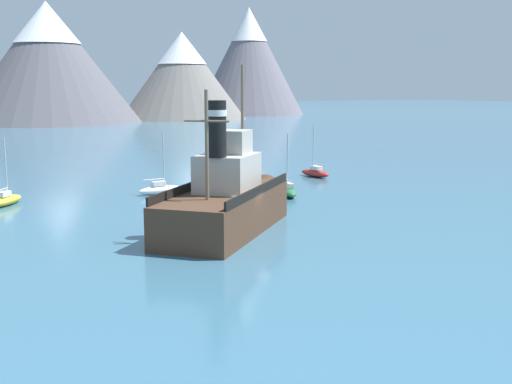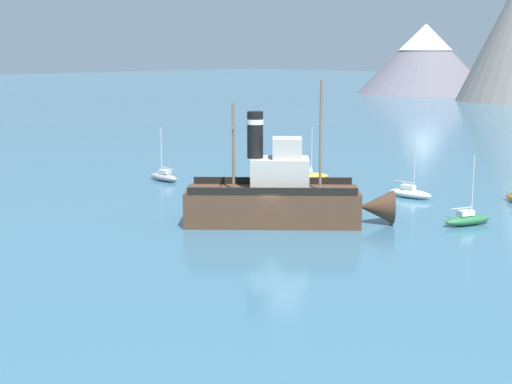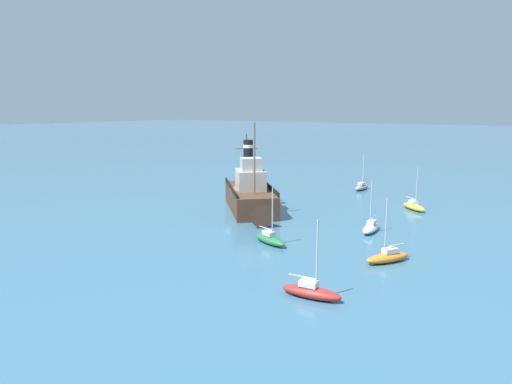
{
  "view_description": "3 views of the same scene",
  "coord_description": "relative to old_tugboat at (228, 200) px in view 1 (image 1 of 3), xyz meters",
  "views": [
    {
      "loc": [
        -17.43,
        -32.39,
        8.53
      ],
      "look_at": [
        1.72,
        1.74,
        2.12
      ],
      "focal_mm": 45.0,
      "sensor_mm": 36.0,
      "label": 1
    },
    {
      "loc": [
        35.85,
        -37.91,
        12.07
      ],
      "look_at": [
        -0.99,
        -0.36,
        2.38
      ],
      "focal_mm": 55.0,
      "sensor_mm": 36.0,
      "label": 2
    },
    {
      "loc": [
        40.89,
        29.77,
        11.32
      ],
      "look_at": [
        -1.67,
        1.32,
        1.91
      ],
      "focal_mm": 32.0,
      "sensor_mm": 36.0,
      "label": 3
    }
  ],
  "objects": [
    {
      "name": "ground_plane",
      "position": [
        0.34,
        -1.49,
        -1.83
      ],
      "size": [
        600.0,
        600.0,
        0.0
      ],
      "primitive_type": "plane",
      "color": "#38667F"
    },
    {
      "name": "sailboat_red",
      "position": [
        17.73,
        16.59,
        -1.4
      ],
      "size": [
        1.48,
        3.89,
        4.9
      ],
      "color": "#B22823",
      "rests_on": "ground"
    },
    {
      "name": "sailboat_orange",
      "position": [
        8.7,
        18.36,
        -1.4
      ],
      "size": [
        3.81,
        2.93,
        4.9
      ],
      "color": "orange",
      "rests_on": "ground"
    },
    {
      "name": "sailboat_yellow",
      "position": [
        -10.55,
        15.15,
        -1.4
      ],
      "size": [
        3.31,
        3.6,
        4.9
      ],
      "color": "gold",
      "rests_on": "ground"
    },
    {
      "name": "sailboat_white",
      "position": [
        1.13,
        14.34,
        -1.4
      ],
      "size": [
        3.88,
        1.41,
        4.9
      ],
      "color": "white",
      "rests_on": "ground"
    },
    {
      "name": "mountain_ridge",
      "position": [
        7.15,
        134.32,
        12.47
      ],
      "size": [
        196.62,
        57.62,
        33.41
      ],
      "color": "slate",
      "rests_on": "ground"
    },
    {
      "name": "old_tugboat",
      "position": [
        0.0,
        0.0,
        0.0
      ],
      "size": [
        12.84,
        12.29,
        9.9
      ],
      "color": "#4C3323",
      "rests_on": "ground"
    },
    {
      "name": "sailboat_green",
      "position": [
        9.62,
        8.57,
        -1.4
      ],
      "size": [
        2.36,
        3.94,
        4.9
      ],
      "color": "#286B3D",
      "rests_on": "ground"
    }
  ]
}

